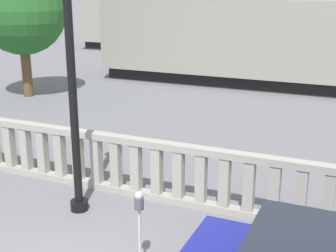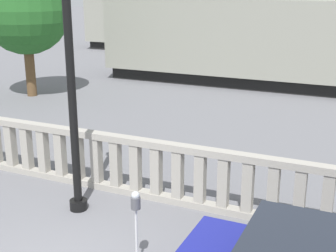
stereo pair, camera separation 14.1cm
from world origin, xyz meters
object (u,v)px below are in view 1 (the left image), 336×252
Objects in this scene: parking_meter at (139,210)px; train_far at (237,26)px; train_near at (336,44)px; lamppost at (72,84)px; tree_left at (21,10)px.

train_far reaches higher than parking_meter.
train_near is at bearing 84.20° from parking_meter.
train_far is (-6.59, 8.59, -0.12)m from train_near.
train_near is at bearing 75.16° from lamppost.
parking_meter is 0.27× the size of tree_left.
train_far is at bearing 127.46° from train_near.
tree_left is at bearing -152.44° from train_near.
lamppost is 22.28m from train_far.
train_near is 10.83m from train_far.
parking_meter is 0.06× the size of train_far.
lamppost is at bearing 146.12° from parking_meter.
train_near reaches higher than train_far.
parking_meter is at bearing -95.80° from train_near.
parking_meter is 24.00m from train_far.
tree_left is (-11.15, -5.82, 1.40)m from train_near.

